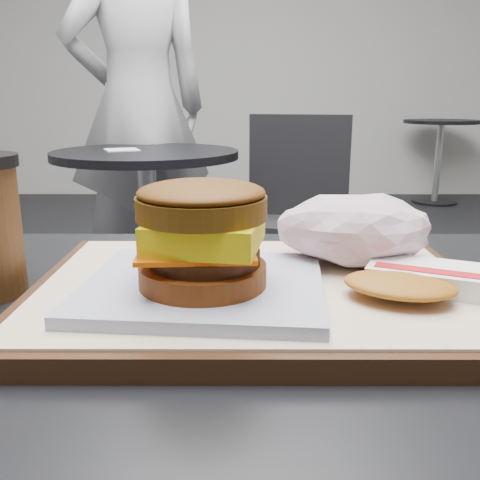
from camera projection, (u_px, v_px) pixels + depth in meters
The scene contains 9 objects.
serving_tray at pixel (255, 291), 0.46m from camera, with size 0.38×0.28×0.02m.
breakfast_sandwich at pixel (203, 248), 0.42m from camera, with size 0.20×0.19×0.09m.
hash_brown at pixel (414, 280), 0.43m from camera, with size 0.13×0.12×0.02m.
crumpled_wrapper at pixel (355, 229), 0.51m from camera, with size 0.15×0.11×0.06m, color white, non-canonical shape.
neighbor_table at pixel (148, 203), 2.06m from camera, with size 0.70×0.70×0.75m.
napkin at pixel (122, 150), 2.02m from camera, with size 0.12×0.12×0.00m, color white.
neighbor_chair at pixel (268, 208), 2.17m from camera, with size 0.64×0.51×0.88m.
patron at pixel (139, 107), 2.39m from camera, with size 0.66×0.43×1.81m, color #BDBDC1.
bg_table_far at pixel (440, 141), 4.81m from camera, with size 0.66×0.66×0.75m.
Camera 1 is at (0.01, -0.38, 0.94)m, focal length 40.00 mm.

